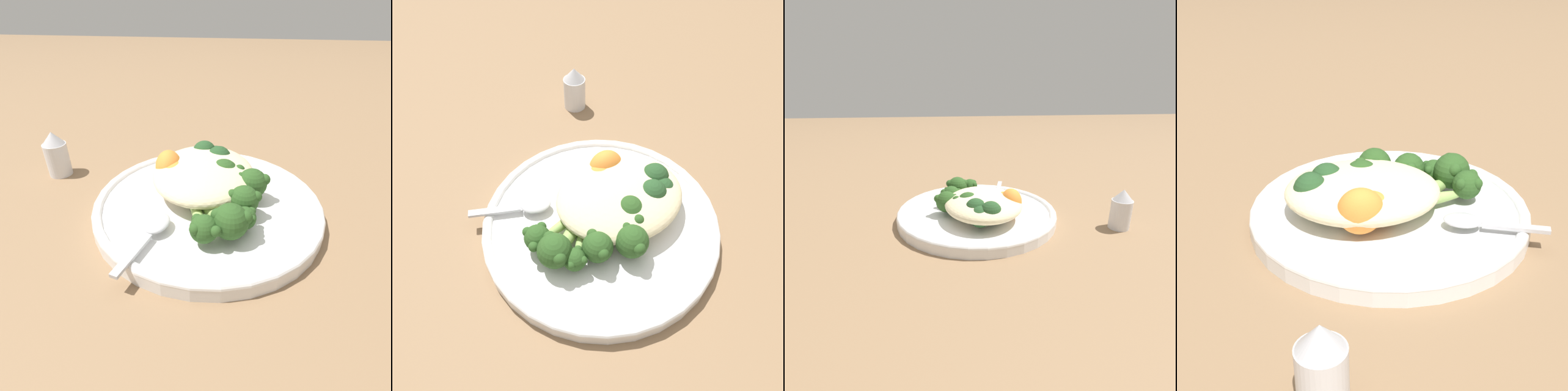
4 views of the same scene
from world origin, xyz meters
TOP-DOWN VIEW (x-y plane):
  - ground_plane at (0.00, 0.00)m, footprint 4.00×4.00m
  - plate at (-0.00, -0.02)m, footprint 0.29×0.29m
  - quinoa_mound at (-0.03, -0.03)m, footprint 0.16×0.13m
  - broccoli_stalk_0 at (0.07, -0.02)m, footprint 0.12×0.06m
  - broccoli_stalk_1 at (0.06, 0.01)m, footprint 0.10×0.09m
  - broccoli_stalk_2 at (0.04, 0.01)m, footprint 0.09×0.10m
  - broccoli_stalk_3 at (0.02, 0.01)m, footprint 0.06×0.11m
  - broccoli_stalk_4 at (-0.01, 0.03)m, footprint 0.04×0.12m
  - broccoli_stalk_5 at (-0.01, 0.01)m, footprint 0.04×0.09m
  - broccoli_stalk_6 at (-0.02, -0.00)m, footprint 0.06×0.08m
  - sweet_potato_chunk_0 at (-0.02, -0.06)m, footprint 0.06×0.05m
  - sweet_potato_chunk_1 at (-0.01, -0.05)m, footprint 0.06×0.06m
  - sweet_potato_chunk_2 at (-0.03, -0.08)m, footprint 0.05×0.04m
  - kale_tuft at (-0.07, -0.02)m, footprint 0.06×0.06m
  - spoon at (0.08, -0.07)m, footprint 0.10×0.04m
  - salt_shaker at (-0.07, -0.26)m, footprint 0.04×0.04m

SIDE VIEW (x-z plane):
  - ground_plane at x=0.00m, z-range 0.00..0.00m
  - plate at x=0.00m, z-range 0.00..0.02m
  - spoon at x=0.08m, z-range 0.02..0.03m
  - broccoli_stalk_2 at x=0.04m, z-range 0.02..0.05m
  - broccoli_stalk_5 at x=-0.01m, z-range 0.02..0.05m
  - salt_shaker at x=-0.07m, z-range 0.00..0.07m
  - broccoli_stalk_0 at x=0.07m, z-range 0.02..0.05m
  - sweet_potato_chunk_1 at x=-0.01m, z-range 0.02..0.05m
  - broccoli_stalk_3 at x=0.02m, z-range 0.02..0.05m
  - broccoli_stalk_4 at x=-0.01m, z-range 0.02..0.06m
  - broccoli_stalk_1 at x=0.06m, z-range 0.02..0.06m
  - sweet_potato_chunk_0 at x=-0.02m, z-range 0.02..0.06m
  - broccoli_stalk_6 at x=-0.02m, z-range 0.02..0.06m
  - quinoa_mound at x=-0.03m, z-range 0.02..0.06m
  - kale_tuft at x=-0.07m, z-range 0.02..0.06m
  - sweet_potato_chunk_2 at x=-0.03m, z-range 0.02..0.07m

